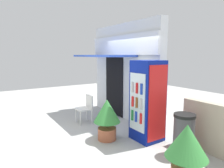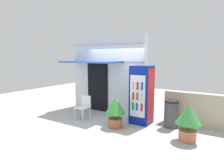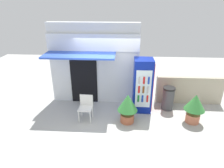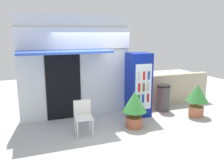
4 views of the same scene
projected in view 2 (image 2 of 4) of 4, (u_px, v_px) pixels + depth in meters
ground at (99, 123)px, 6.56m from camera, size 16.00×16.00×0.00m
storefront_building at (106, 73)px, 7.81m from camera, size 3.27×1.22×3.00m
drink_cooler at (142, 95)px, 6.45m from camera, size 0.66×0.67×1.91m
plastic_chair at (84, 105)px, 6.92m from camera, size 0.45×0.44×0.84m
potted_plant_near_shop at (115, 108)px, 6.09m from camera, size 0.64×0.64×0.99m
potted_plant_curbside at (188, 119)px, 5.06m from camera, size 0.65×0.65×0.99m
trash_bin at (171, 114)px, 6.12m from camera, size 0.44×0.44×0.85m
stone_boundary_wall at (205, 111)px, 6.09m from camera, size 2.48×0.22×1.06m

